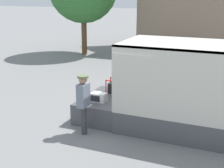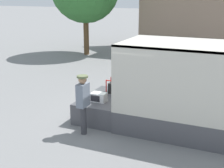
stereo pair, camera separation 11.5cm
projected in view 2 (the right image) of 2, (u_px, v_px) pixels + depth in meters
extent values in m
plane|color=gray|center=(126.00, 119.00, 10.55)|extent=(160.00, 160.00, 0.00)
cube|color=#4C4C51|center=(204.00, 121.00, 9.47)|extent=(5.06, 2.47, 0.69)
cube|color=beige|center=(212.00, 70.00, 10.16)|extent=(5.06, 0.06, 2.02)
cube|color=beige|center=(201.00, 90.00, 8.04)|extent=(5.06, 0.06, 2.02)
cube|color=beige|center=(210.00, 45.00, 8.82)|extent=(5.06, 2.47, 0.06)
cylinder|color=silver|center=(202.00, 112.00, 8.82)|extent=(0.26, 0.26, 0.32)
cube|color=#B2A893|center=(186.00, 94.00, 10.42)|extent=(0.44, 0.32, 0.31)
cube|color=#4C4C51|center=(106.00, 106.00, 10.73)|extent=(1.46, 2.35, 0.69)
cube|color=white|center=(99.00, 97.00, 10.16)|extent=(0.50, 0.34, 0.29)
cube|color=black|center=(95.00, 99.00, 10.02)|extent=(0.32, 0.01, 0.20)
cube|color=black|center=(117.00, 88.00, 11.02)|extent=(0.53, 0.36, 0.36)
cylinder|color=slate|center=(122.00, 88.00, 10.93)|extent=(0.20, 0.20, 0.20)
cylinder|color=red|center=(106.00, 87.00, 10.93)|extent=(0.04, 0.04, 0.51)
cylinder|color=red|center=(123.00, 89.00, 10.69)|extent=(0.04, 0.04, 0.51)
cylinder|color=red|center=(111.00, 84.00, 11.30)|extent=(0.04, 0.04, 0.51)
cylinder|color=red|center=(127.00, 86.00, 11.06)|extent=(0.04, 0.04, 0.51)
cylinder|color=red|center=(114.00, 81.00, 10.75)|extent=(0.62, 0.04, 0.04)
cylinder|color=red|center=(119.00, 78.00, 11.11)|extent=(0.62, 0.04, 0.04)
cylinder|color=#38383D|center=(84.00, 120.00, 9.32)|extent=(0.18, 0.18, 0.88)
cube|color=slate|center=(83.00, 95.00, 9.10)|extent=(0.24, 0.44, 0.70)
sphere|color=tan|center=(82.00, 80.00, 8.97)|extent=(0.24, 0.24, 0.24)
cylinder|color=#606B47|center=(82.00, 77.00, 8.94)|extent=(0.33, 0.33, 0.06)
cube|color=gray|center=(218.00, 4.00, 22.83)|extent=(9.57, 7.49, 6.66)
cylinder|color=brown|center=(86.00, 37.00, 21.50)|extent=(0.36, 0.36, 2.38)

